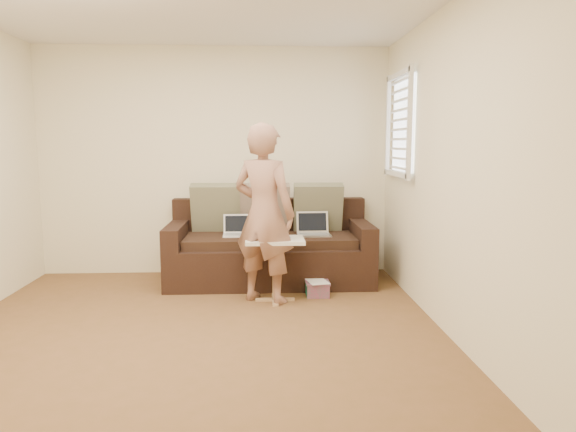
% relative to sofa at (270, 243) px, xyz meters
% --- Properties ---
extents(floor, '(4.50, 4.50, 0.00)m').
position_rel_sofa_xyz_m(floor, '(-0.62, -1.77, -0.42)').
color(floor, brown).
rests_on(floor, ground).
extents(wall_back, '(4.00, 0.00, 4.00)m').
position_rel_sofa_xyz_m(wall_back, '(-0.62, 0.48, 0.87)').
color(wall_back, beige).
rests_on(wall_back, ground).
extents(wall_front, '(4.00, 0.00, 4.00)m').
position_rel_sofa_xyz_m(wall_front, '(-0.62, -4.03, 0.87)').
color(wall_front, beige).
rests_on(wall_front, ground).
extents(wall_right, '(0.00, 4.50, 4.50)m').
position_rel_sofa_xyz_m(wall_right, '(1.38, -1.77, 0.87)').
color(wall_right, beige).
rests_on(wall_right, ground).
extents(window_blinds, '(0.12, 0.88, 1.08)m').
position_rel_sofa_xyz_m(window_blinds, '(1.33, -0.27, 1.28)').
color(window_blinds, white).
rests_on(window_blinds, wall_right).
extents(sofa, '(2.20, 0.95, 0.85)m').
position_rel_sofa_xyz_m(sofa, '(0.00, 0.00, 0.00)').
color(sofa, black).
rests_on(sofa, ground).
extents(pillow_left, '(0.55, 0.29, 0.57)m').
position_rel_sofa_xyz_m(pillow_left, '(-0.60, 0.24, 0.37)').
color(pillow_left, '#6B6D50').
rests_on(pillow_left, sofa).
extents(pillow_mid, '(0.55, 0.27, 0.57)m').
position_rel_sofa_xyz_m(pillow_mid, '(-0.05, 0.21, 0.37)').
color(pillow_mid, brown).
rests_on(pillow_mid, sofa).
extents(pillow_right, '(0.55, 0.28, 0.57)m').
position_rel_sofa_xyz_m(pillow_right, '(0.55, 0.22, 0.37)').
color(pillow_right, '#6B6D50').
rests_on(pillow_right, sofa).
extents(laptop_silver, '(0.36, 0.27, 0.23)m').
position_rel_sofa_xyz_m(laptop_silver, '(0.48, -0.06, 0.10)').
color(laptop_silver, '#B7BABC').
rests_on(laptop_silver, sofa).
extents(laptop_white, '(0.31, 0.23, 0.22)m').
position_rel_sofa_xyz_m(laptop_white, '(-0.35, -0.04, 0.10)').
color(laptop_white, white).
rests_on(laptop_white, sofa).
extents(person, '(0.75, 0.67, 1.71)m').
position_rel_sofa_xyz_m(person, '(-0.07, -0.73, 0.43)').
color(person, '#965E52').
rests_on(person, ground).
extents(side_table, '(0.56, 0.39, 0.61)m').
position_rel_sofa_xyz_m(side_table, '(0.03, -0.72, -0.12)').
color(side_table, silver).
rests_on(side_table, ground).
extents(drinking_glass, '(0.07, 0.07, 0.12)m').
position_rel_sofa_xyz_m(drinking_glass, '(-0.13, -0.63, 0.25)').
color(drinking_glass, silver).
rests_on(drinking_glass, side_table).
extents(scissors, '(0.20, 0.16, 0.02)m').
position_rel_sofa_xyz_m(scissors, '(0.10, -0.70, 0.20)').
color(scissors, silver).
rests_on(scissors, side_table).
extents(paper_on_table, '(0.25, 0.33, 0.00)m').
position_rel_sofa_xyz_m(paper_on_table, '(0.11, -0.71, 0.19)').
color(paper_on_table, white).
rests_on(paper_on_table, side_table).
extents(striped_box, '(0.24, 0.24, 0.15)m').
position_rel_sofa_xyz_m(striped_box, '(0.46, -0.58, -0.35)').
color(striped_box, '#CB1E66').
rests_on(striped_box, ground).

